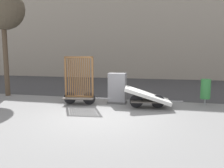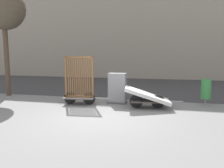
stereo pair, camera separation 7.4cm
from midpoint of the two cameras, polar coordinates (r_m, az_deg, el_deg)
ground_plane at (r=7.05m, az=-2.89°, el=-8.66°), size 60.00×60.00×0.00m
road_strip at (r=14.41m, az=5.91°, el=-0.45°), size 56.00×9.27×0.01m
building_facade at (r=21.30m, az=8.76°, el=18.80°), size 48.00×4.00×12.43m
bike_cart_with_bedframe at (r=8.84m, az=-8.27°, el=-0.72°), size 1.96×0.83×1.93m
bike_cart_with_mattress at (r=8.27m, az=9.44°, el=-3.23°), size 2.21×1.19×0.81m
utility_cabinet at (r=8.97m, az=1.65°, el=-1.40°), size 0.77×0.48×1.25m
trash_bin at (r=9.39m, az=23.54°, el=-1.24°), size 0.38×0.38×1.04m
street_tree at (r=12.05m, az=-26.28°, el=17.05°), size 2.01×2.01×5.19m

